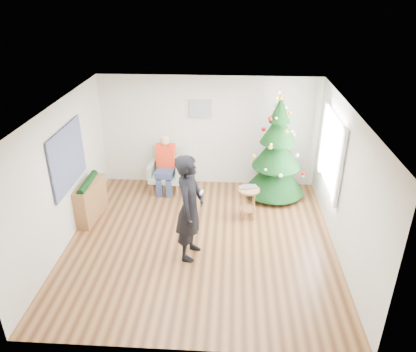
# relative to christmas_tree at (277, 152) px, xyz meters

# --- Properties ---
(floor) EXTENTS (5.00, 5.00, 0.00)m
(floor) POSITION_rel_christmas_tree_xyz_m (-1.53, -1.92, -1.08)
(floor) COLOR brown
(floor) RESTS_ON ground
(ceiling) EXTENTS (5.00, 5.00, 0.00)m
(ceiling) POSITION_rel_christmas_tree_xyz_m (-1.53, -1.92, 1.52)
(ceiling) COLOR white
(ceiling) RESTS_ON wall_back
(wall_back) EXTENTS (5.00, 0.00, 5.00)m
(wall_back) POSITION_rel_christmas_tree_xyz_m (-1.53, 0.58, 0.22)
(wall_back) COLOR silver
(wall_back) RESTS_ON floor
(wall_front) EXTENTS (5.00, 0.00, 5.00)m
(wall_front) POSITION_rel_christmas_tree_xyz_m (-1.53, -4.42, 0.22)
(wall_front) COLOR silver
(wall_front) RESTS_ON floor
(wall_left) EXTENTS (0.00, 5.00, 5.00)m
(wall_left) POSITION_rel_christmas_tree_xyz_m (-4.03, -1.92, 0.22)
(wall_left) COLOR silver
(wall_left) RESTS_ON floor
(wall_right) EXTENTS (0.00, 5.00, 5.00)m
(wall_right) POSITION_rel_christmas_tree_xyz_m (0.97, -1.92, 0.22)
(wall_right) COLOR silver
(wall_right) RESTS_ON floor
(window_panel) EXTENTS (0.04, 1.30, 1.40)m
(window_panel) POSITION_rel_christmas_tree_xyz_m (0.94, -0.92, 0.42)
(window_panel) COLOR white
(window_panel) RESTS_ON wall_right
(curtains) EXTENTS (0.05, 1.75, 1.50)m
(curtains) POSITION_rel_christmas_tree_xyz_m (0.91, -0.92, 0.42)
(curtains) COLOR white
(curtains) RESTS_ON wall_right
(christmas_tree) EXTENTS (1.33, 1.33, 2.41)m
(christmas_tree) POSITION_rel_christmas_tree_xyz_m (0.00, 0.00, 0.00)
(christmas_tree) COLOR #3F2816
(christmas_tree) RESTS_ON floor
(stool) EXTENTS (0.45, 0.45, 0.67)m
(stool) POSITION_rel_christmas_tree_xyz_m (-0.62, -0.99, -0.74)
(stool) COLOR brown
(stool) RESTS_ON floor
(laptop) EXTENTS (0.42, 0.33, 0.03)m
(laptop) POSITION_rel_christmas_tree_xyz_m (-0.62, -0.99, -0.40)
(laptop) COLOR silver
(laptop) RESTS_ON stool
(armchair) EXTENTS (0.79, 0.72, 1.00)m
(armchair) POSITION_rel_christmas_tree_xyz_m (-2.49, 0.15, -0.71)
(armchair) COLOR #91A887
(armchair) RESTS_ON floor
(seated_person) EXTENTS (0.43, 0.62, 1.32)m
(seated_person) POSITION_rel_christmas_tree_xyz_m (-2.49, 0.09, -0.41)
(seated_person) COLOR navy
(seated_person) RESTS_ON armchair
(standing_man) EXTENTS (0.60, 0.79, 1.95)m
(standing_man) POSITION_rel_christmas_tree_xyz_m (-1.68, -2.32, -0.11)
(standing_man) COLOR black
(standing_man) RESTS_ON floor
(game_controller) EXTENTS (0.06, 0.13, 0.04)m
(game_controller) POSITION_rel_christmas_tree_xyz_m (-1.47, -2.35, 0.22)
(game_controller) COLOR white
(game_controller) RESTS_ON standing_man
(console) EXTENTS (0.41, 1.03, 0.80)m
(console) POSITION_rel_christmas_tree_xyz_m (-3.86, -1.20, -0.68)
(console) COLOR brown
(console) RESTS_ON floor
(garland) EXTENTS (0.14, 0.90, 0.14)m
(garland) POSITION_rel_christmas_tree_xyz_m (-3.86, -1.20, -0.26)
(garland) COLOR black
(garland) RESTS_ON console
(tapestry) EXTENTS (0.03, 1.50, 1.15)m
(tapestry) POSITION_rel_christmas_tree_xyz_m (-3.99, -1.62, 0.47)
(tapestry) COLOR black
(tapestry) RESTS_ON wall_left
(framed_picture) EXTENTS (0.52, 0.05, 0.42)m
(framed_picture) POSITION_rel_christmas_tree_xyz_m (-1.73, 0.55, 0.77)
(framed_picture) COLOR tan
(framed_picture) RESTS_ON wall_back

